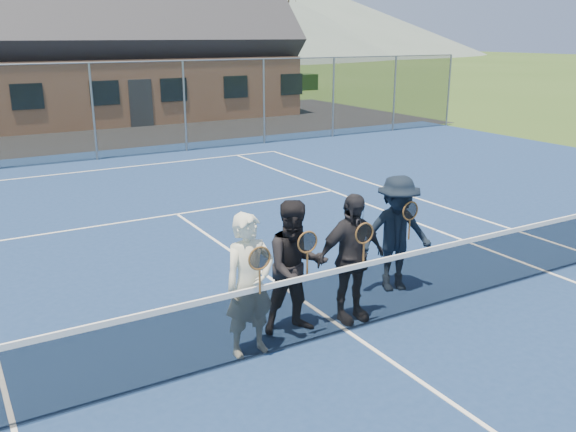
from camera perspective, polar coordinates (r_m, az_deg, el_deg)
name	(u,v)px	position (r m, az deg, el deg)	size (l,w,h in m)	color
ground	(58,133)	(26.56, -20.73, 7.29)	(220.00, 220.00, 0.00)	#314B1B
court_surface	(347,332)	(8.29, 5.58, -10.79)	(30.00, 30.00, 0.02)	navy
hedge_row	(16,95)	(38.31, -24.11, 10.31)	(40.00, 1.20, 1.10)	black
hill_east	(289,16)	(117.14, 0.09, 18.18)	(90.00, 90.00, 14.00)	slate
court_markings	(347,331)	(8.29, 5.58, -10.70)	(11.03, 23.83, 0.01)	white
tennis_net	(349,296)	(8.07, 5.69, -7.45)	(11.68, 0.08, 1.10)	slate
perimeter_fence	(93,112)	(20.04, -17.77, 9.27)	(30.07, 0.07, 3.02)	slate
clubhouse	(121,31)	(31.07, -15.36, 16.37)	(15.60, 8.20, 7.70)	#9E6B4C
tree_d	(203,3)	(42.28, -7.99, 19.15)	(3.20, 3.20, 7.77)	#392715
tree_e	(283,5)	(44.94, -0.50, 19.14)	(3.20, 3.20, 7.77)	#332412
player_a	(250,285)	(7.40, -3.62, -6.45)	(0.67, 0.51, 1.80)	silver
player_b	(296,268)	(7.92, 0.76, -4.85)	(0.98, 0.82, 1.80)	black
player_c	(351,258)	(8.29, 5.92, -3.93)	(1.07, 0.52, 1.80)	black
player_d	(397,234)	(9.37, 10.14, -1.65)	(1.31, 0.98, 1.80)	black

